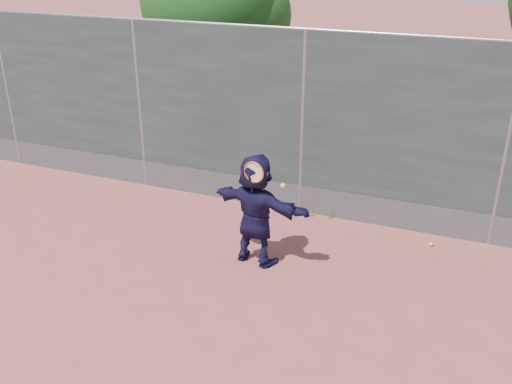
% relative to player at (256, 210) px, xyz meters
% --- Properties ---
extents(ground, '(80.00, 80.00, 0.00)m').
position_rel_player_xyz_m(ground, '(0.08, -1.73, -0.81)').
color(ground, '#9E4C42').
rests_on(ground, ground).
extents(player, '(1.57, 0.76, 1.62)m').
position_rel_player_xyz_m(player, '(0.00, 0.00, 0.00)').
color(player, '#181336').
rests_on(player, ground).
extents(ball_ground, '(0.07, 0.07, 0.07)m').
position_rel_player_xyz_m(ball_ground, '(2.29, 1.36, -0.78)').
color(ball_ground, yellow).
rests_on(ball_ground, ground).
extents(fence, '(20.00, 0.06, 3.03)m').
position_rel_player_xyz_m(fence, '(0.08, 1.77, 0.77)').
color(fence, '#38423D').
rests_on(fence, ground).
extents(swing_action, '(0.59, 0.14, 0.51)m').
position_rel_player_xyz_m(swing_action, '(0.09, -0.20, 0.61)').
color(swing_action, '#CF6513').
rests_on(swing_action, ground).
extents(tree_left, '(3.15, 3.00, 4.53)m').
position_rel_player_xyz_m(tree_left, '(-2.76, 4.82, 2.13)').
color(tree_left, '#382314').
rests_on(tree_left, ground).
extents(weed_clump, '(0.68, 0.07, 0.30)m').
position_rel_player_xyz_m(weed_clump, '(0.38, 1.65, -0.68)').
color(weed_clump, '#387226').
rests_on(weed_clump, ground).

